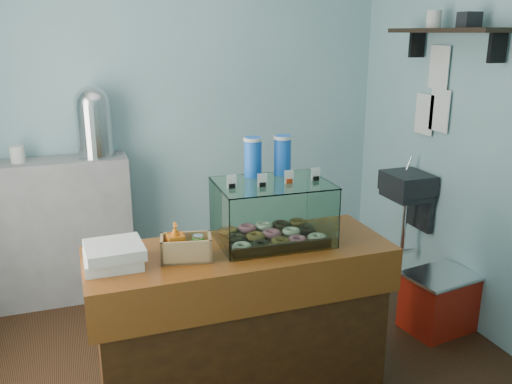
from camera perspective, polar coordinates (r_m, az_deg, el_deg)
name	(u,v)px	position (r m, az deg, el deg)	size (l,w,h in m)	color
ground	(229,369)	(3.50, -2.87, -18.13)	(3.50, 3.50, 0.00)	black
room_shell	(229,88)	(2.91, -2.91, 10.86)	(3.54, 3.04, 2.82)	#7BADB3
counter	(241,323)	(3.05, -1.60, -13.63)	(1.60, 0.60, 0.90)	#43230C
back_shelf	(63,231)	(4.34, -19.61, -3.88)	(1.00, 0.32, 1.10)	#939396
display_case	(271,208)	(2.94, 1.62, -1.75)	(0.61, 0.46, 0.55)	#311D0E
condiment_crate	(184,246)	(2.72, -7.60, -5.69)	(0.27, 0.20, 0.19)	tan
pastry_boxes	(113,255)	(2.73, -14.78, -6.41)	(0.29, 0.29, 0.11)	silver
coffee_urn	(93,120)	(4.14, -16.75, 7.26)	(0.28, 0.28, 0.52)	silver
red_cooler	(439,301)	(4.01, 18.69, -10.84)	(0.52, 0.42, 0.41)	#A81B0D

